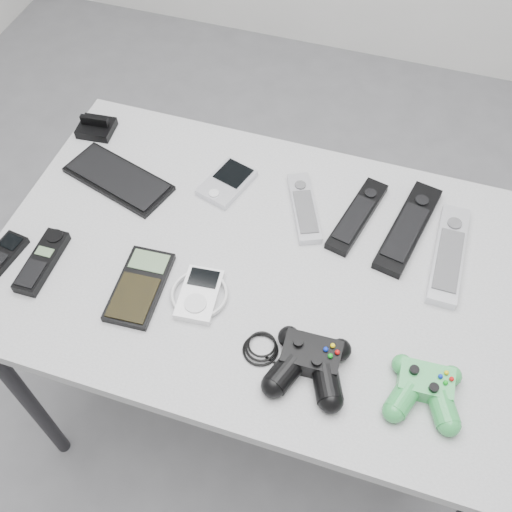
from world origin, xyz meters
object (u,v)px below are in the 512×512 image
(calculator, at_px, (140,286))
(mp3_player, at_px, (199,294))
(mobile_phone, at_px, (2,255))
(cordless_handset, at_px, (42,261))
(remote_silver_a, at_px, (304,207))
(pda_keyboard, at_px, (118,178))
(controller_black, at_px, (310,362))
(remote_black_b, at_px, (408,227))
(remote_black_a, at_px, (357,215))
(pda, at_px, (227,182))
(remote_silver_b, at_px, (449,254))
(controller_green, at_px, (425,389))
(desk, at_px, (262,279))

(calculator, xyz_separation_m, mp3_player, (0.11, 0.02, 0.00))
(mobile_phone, distance_m, cordless_handset, 0.08)
(mobile_phone, bearing_deg, remote_silver_a, 36.80)
(pda_keyboard, relative_size, mp3_player, 2.06)
(mobile_phone, distance_m, controller_black, 0.63)
(remote_black_b, xyz_separation_m, mobile_phone, (-0.74, -0.31, -0.00))
(remote_black_a, xyz_separation_m, mobile_phone, (-0.63, -0.31, -0.00))
(controller_black, bearing_deg, pda, 125.56)
(remote_black_a, relative_size, remote_silver_b, 0.86)
(mobile_phone, height_order, controller_green, controller_green)
(desk, xyz_separation_m, remote_silver_b, (0.34, 0.12, 0.07))
(remote_black_b, relative_size, cordless_handset, 1.65)
(remote_silver_a, height_order, remote_silver_b, remote_silver_b)
(pda, distance_m, remote_black_b, 0.39)
(pda, bearing_deg, remote_silver_a, 10.96)
(mobile_phone, xyz_separation_m, mp3_player, (0.40, 0.03, 0.00))
(remote_black_b, relative_size, calculator, 1.44)
(pda_keyboard, distance_m, mobile_phone, 0.28)
(remote_silver_b, height_order, controller_green, controller_green)
(remote_silver_b, bearing_deg, mobile_phone, -162.12)
(pda_keyboard, xyz_separation_m, remote_silver_a, (0.40, 0.04, 0.00))
(desk, bearing_deg, remote_silver_b, 19.36)
(calculator, bearing_deg, desk, 29.46)
(desk, xyz_separation_m, remote_black_a, (0.15, 0.16, 0.07))
(remote_black_b, height_order, cordless_handset, same)
(pda_keyboard, xyz_separation_m, pda, (0.23, 0.06, 0.00))
(pda, bearing_deg, remote_black_b, 15.69)
(cordless_handset, distance_m, controller_green, 0.74)
(remote_black_b, bearing_deg, remote_silver_a, -165.46)
(remote_black_b, bearing_deg, pda_keyboard, -163.61)
(remote_silver_a, distance_m, calculator, 0.37)
(desk, height_order, remote_black_b, remote_black_b)
(mp3_player, bearing_deg, remote_black_a, 43.27)
(cordless_handset, distance_m, calculator, 0.20)
(mp3_player, distance_m, controller_green, 0.43)
(remote_black_a, distance_m, remote_silver_b, 0.19)
(remote_black_a, xyz_separation_m, remote_silver_b, (0.19, -0.04, 0.00))
(desk, xyz_separation_m, mobile_phone, (-0.48, -0.15, 0.07))
(pda_keyboard, bearing_deg, controller_green, -5.55)
(desk, height_order, remote_black_a, remote_black_a)
(cordless_handset, bearing_deg, remote_black_a, 27.10)
(mobile_phone, bearing_deg, calculator, 10.55)
(controller_green, bearing_deg, desk, 149.16)
(remote_silver_b, height_order, cordless_handset, remote_silver_b)
(cordless_handset, bearing_deg, remote_silver_a, 31.61)
(remote_silver_b, relative_size, cordless_handset, 1.62)
(remote_silver_b, bearing_deg, pda, 174.34)
(mobile_phone, relative_size, mp3_player, 0.92)
(mobile_phone, distance_m, mp3_player, 0.40)
(cordless_handset, relative_size, controller_black, 0.62)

